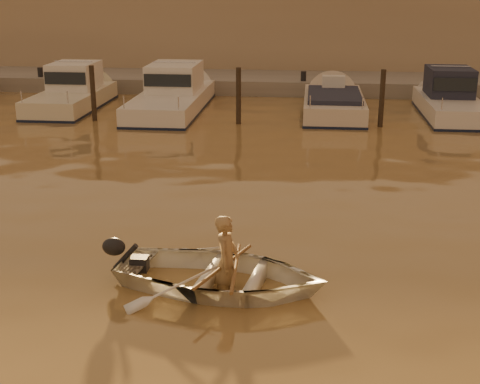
# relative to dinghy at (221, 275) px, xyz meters

# --- Properties ---
(ground_plane) EXTENTS (160.00, 160.00, 0.00)m
(ground_plane) POSITION_rel_dinghy_xyz_m (-0.94, -0.57, -0.25)
(ground_plane) COLOR olive
(ground_plane) RESTS_ON ground
(dinghy) EXTENTS (3.93, 3.09, 0.74)m
(dinghy) POSITION_rel_dinghy_xyz_m (0.00, 0.00, 0.00)
(dinghy) COLOR white
(dinghy) RESTS_ON ground_plane
(person) EXTENTS (0.47, 0.64, 1.61)m
(person) POSITION_rel_dinghy_xyz_m (0.10, -0.02, 0.25)
(person) COLOR #9C7A4E
(person) RESTS_ON dinghy
(outboard_motor) EXTENTS (0.95, 0.54, 0.70)m
(outboard_motor) POSITION_rel_dinghy_xyz_m (-1.48, 0.24, 0.03)
(outboard_motor) COLOR black
(outboard_motor) RESTS_ON dinghy
(oar_port) EXTENTS (0.17, 2.10, 0.13)m
(oar_port) POSITION_rel_dinghy_xyz_m (0.25, -0.04, 0.17)
(oar_port) COLOR brown
(oar_port) RESTS_ON dinghy
(oar_starboard) EXTENTS (0.74, 2.01, 0.13)m
(oar_starboard) POSITION_rel_dinghy_xyz_m (0.05, -0.01, 0.17)
(oar_starboard) COLOR brown
(oar_starboard) RESTS_ON dinghy
(moored_boat_1) EXTENTS (2.14, 6.41, 1.75)m
(moored_boat_1) POSITION_rel_dinghy_xyz_m (-8.08, 15.43, 0.37)
(moored_boat_1) COLOR beige
(moored_boat_1) RESTS_ON ground_plane
(moored_boat_2) EXTENTS (2.38, 7.94, 1.75)m
(moored_boat_2) POSITION_rel_dinghy_xyz_m (-4.02, 15.43, 0.37)
(moored_boat_2) COLOR silver
(moored_boat_2) RESTS_ON ground_plane
(moored_boat_3) EXTENTS (2.23, 6.37, 0.95)m
(moored_boat_3) POSITION_rel_dinghy_xyz_m (2.28, 15.43, -0.03)
(moored_boat_3) COLOR beige
(moored_boat_3) RESTS_ON ground_plane
(moored_boat_4) EXTENTS (2.01, 6.28, 1.75)m
(moored_boat_4) POSITION_rel_dinghy_xyz_m (6.63, 15.43, 0.37)
(moored_boat_4) COLOR silver
(moored_boat_4) RESTS_ON ground_plane
(piling_1) EXTENTS (0.18, 0.18, 2.20)m
(piling_1) POSITION_rel_dinghy_xyz_m (-6.44, 13.23, 0.65)
(piling_1) COLOR #2D2319
(piling_1) RESTS_ON ground_plane
(piling_2) EXTENTS (0.18, 0.18, 2.20)m
(piling_2) POSITION_rel_dinghy_xyz_m (-1.14, 13.23, 0.65)
(piling_2) COLOR #2D2319
(piling_2) RESTS_ON ground_plane
(piling_3) EXTENTS (0.18, 0.18, 2.20)m
(piling_3) POSITION_rel_dinghy_xyz_m (3.86, 13.23, 0.65)
(piling_3) COLOR #2D2319
(piling_3) RESTS_ON ground_plane
(fender_b) EXTENTS (0.30, 0.30, 0.30)m
(fender_b) POSITION_rel_dinghy_xyz_m (-7.93, 12.84, -0.15)
(fender_b) COLOR #D74219
(fender_b) RESTS_ON ground_plane
(fender_c) EXTENTS (0.30, 0.30, 0.30)m
(fender_c) POSITION_rel_dinghy_xyz_m (-3.85, 12.01, -0.15)
(fender_c) COLOR silver
(fender_c) RESTS_ON ground_plane
(fender_d) EXTENTS (0.30, 0.30, 0.30)m
(fender_d) POSITION_rel_dinghy_xyz_m (2.98, 13.23, -0.15)
(fender_d) COLOR #E15A1A
(fender_d) RESTS_ON ground_plane
(quay) EXTENTS (52.00, 4.00, 1.00)m
(quay) POSITION_rel_dinghy_xyz_m (-0.94, 20.93, -0.10)
(quay) COLOR gray
(quay) RESTS_ON ground_plane
(waterfront_building) EXTENTS (46.00, 7.00, 4.80)m
(waterfront_building) POSITION_rel_dinghy_xyz_m (-0.94, 26.43, 2.15)
(waterfront_building) COLOR #9E8466
(waterfront_building) RESTS_ON quay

